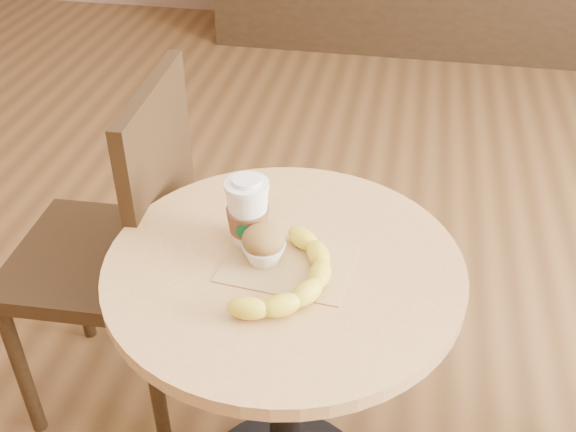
# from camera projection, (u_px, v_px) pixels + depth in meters

# --- Properties ---
(cafe_table) EXTENTS (0.69, 0.69, 0.75)m
(cafe_table) POSITION_uv_depth(u_px,v_px,m) (284.00, 343.00, 1.41)
(cafe_table) COLOR black
(cafe_table) RESTS_ON ground
(chair_left) EXTENTS (0.44, 0.44, 0.97)m
(chair_left) POSITION_uv_depth(u_px,v_px,m) (121.00, 245.00, 1.68)
(chair_left) COLOR #302011
(chair_left) RESTS_ON ground
(kraft_bag) EXTENTS (0.26, 0.20, 0.00)m
(kraft_bag) POSITION_uv_depth(u_px,v_px,m) (288.00, 263.00, 1.28)
(kraft_bag) COLOR tan
(kraft_bag) RESTS_ON cafe_table
(coffee_cup) EXTENTS (0.09, 0.09, 0.14)m
(coffee_cup) POSITION_uv_depth(u_px,v_px,m) (248.00, 213.00, 1.30)
(coffee_cup) COLOR white
(coffee_cup) RESTS_ON cafe_table
(muffin) EXTENTS (0.08, 0.08, 0.08)m
(muffin) POSITION_uv_depth(u_px,v_px,m) (264.00, 244.00, 1.27)
(muffin) COLOR white
(muffin) RESTS_ON kraft_bag
(banana) EXTENTS (0.27, 0.33, 0.04)m
(banana) POSITION_uv_depth(u_px,v_px,m) (291.00, 273.00, 1.22)
(banana) COLOR yellow
(banana) RESTS_ON kraft_bag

